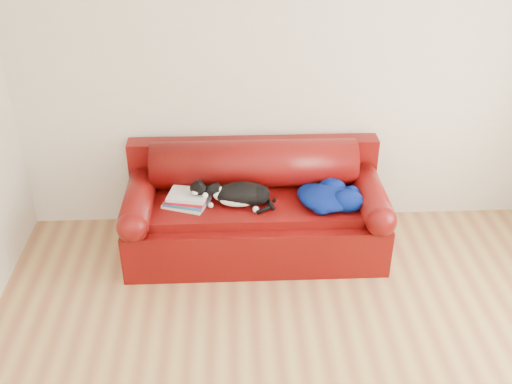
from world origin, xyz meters
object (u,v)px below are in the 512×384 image
sofa_base (255,225)px  cat (241,195)px  blanket (329,196)px  book_stack (187,199)px

sofa_base → cat: (-0.12, -0.08, 0.35)m
sofa_base → blanket: 0.68m
sofa_base → blanket: size_ratio=3.91×
blanket → book_stack: bearing=177.7°
sofa_base → book_stack: size_ratio=5.28×
sofa_base → cat: 0.38m
book_stack → cat: 0.43m
cat → book_stack: bearing=-171.4°
book_stack → cat: bearing=-2.2°
sofa_base → book_stack: bearing=-173.2°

